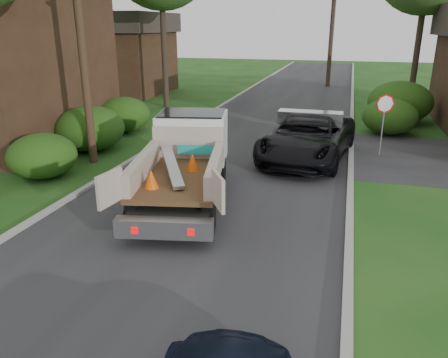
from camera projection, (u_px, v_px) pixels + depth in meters
The scene contains 14 objects.
ground at pixel (180, 236), 10.97m from camera, with size 120.00×120.00×0.00m, color #164814.
road at pixel (259, 140), 20.04m from camera, with size 8.00×90.00×0.02m, color #28282B.
curb_left at pixel (175, 134), 21.07m from camera, with size 0.20×90.00×0.12m, color #9E9E99.
curb_right at pixel (351, 146), 18.98m from camera, with size 0.20×90.00×0.12m, color #9E9E99.
stop_sign at pixel (384, 112), 17.22m from camera, with size 0.71×0.32×2.48m.
utility_pole at pixel (79, 20), 15.17m from camera, with size 2.42×1.25×10.00m.
house_left_far at pixel (118, 52), 33.37m from camera, with size 7.56×7.56×6.00m.
hedge_left_a at pixel (42, 156), 15.02m from camera, with size 2.34×2.34×1.53m, color #1E4510.
hedge_left_b at pixel (90, 128), 18.22m from camera, with size 2.86×2.86×1.87m, color #1E4510.
hedge_left_c at pixel (124, 115), 21.50m from camera, with size 2.60×2.60×1.70m, color #1E4510.
hedge_right_a at pixel (390, 117), 21.00m from camera, with size 2.60×2.60×1.70m, color #1E4510.
hedge_right_b at pixel (400, 102), 23.46m from camera, with size 3.38×3.38×2.21m, color #1E4510.
flatbed_truck at pixel (188, 153), 13.51m from camera, with size 3.73×6.53×2.33m.
black_pickup at pixel (308, 137), 17.08m from camera, with size 2.94×6.37×1.77m, color black.
Camera 1 is at (3.74, -9.19, 5.01)m, focal length 35.00 mm.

